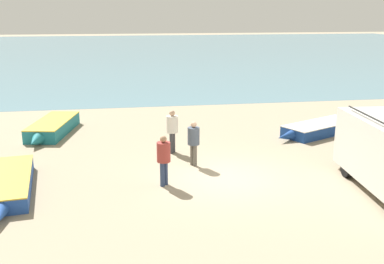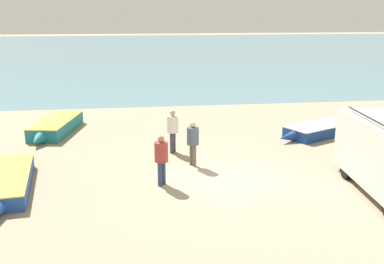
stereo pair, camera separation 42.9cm
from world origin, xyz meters
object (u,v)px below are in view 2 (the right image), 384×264
at_px(fisherman_0, 161,156).
at_px(fisherman_1, 193,139).
at_px(fisherman_2, 173,127).
at_px(fishing_rowboat_0, 55,127).
at_px(fishing_rowboat_1, 6,183).
at_px(fishing_rowboat_2, 322,129).

distance_m(fisherman_0, fisherman_1, 2.16).
bearing_deg(fisherman_0, fisherman_2, -58.19).
xyz_separation_m(fishing_rowboat_0, fisherman_0, (4.40, -7.09, 0.70)).
xyz_separation_m(fishing_rowboat_1, fisherman_0, (4.88, -0.25, 0.75)).
distance_m(fishing_rowboat_1, fishing_rowboat_2, 13.43).
relative_size(fisherman_0, fisherman_1, 1.01).
bearing_deg(fisherman_1, fishing_rowboat_0, 110.22).
relative_size(fishing_rowboat_0, fisherman_1, 2.90).
xyz_separation_m(fishing_rowboat_0, fisherman_1, (5.67, -5.33, 0.68)).
bearing_deg(fishing_rowboat_2, fishing_rowboat_1, -5.04).
distance_m(fishing_rowboat_0, fisherman_1, 7.81).
relative_size(fisherman_1, fisherman_2, 0.96).
height_order(fishing_rowboat_1, fisherman_2, fisherman_2).
bearing_deg(fisherman_2, fishing_rowboat_1, -120.26).
xyz_separation_m(fisherman_0, fisherman_1, (1.26, 1.76, -0.01)).
bearing_deg(fishing_rowboat_0, fisherman_2, 64.90).
height_order(fishing_rowboat_1, fishing_rowboat_2, fishing_rowboat_2).
xyz_separation_m(fisherman_1, fisherman_2, (-0.57, 1.64, 0.05)).
height_order(fishing_rowboat_1, fisherman_1, fisherman_1).
distance_m(fishing_rowboat_1, fisherman_1, 6.36).
xyz_separation_m(fishing_rowboat_1, fisherman_2, (5.57, 3.14, 0.79)).
bearing_deg(fishing_rowboat_0, fishing_rowboat_2, 91.45).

